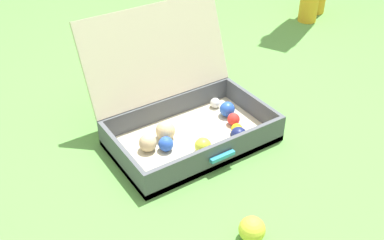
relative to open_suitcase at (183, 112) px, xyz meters
The scene contains 3 objects.
ground_plane 0.20m from the open_suitcase, 58.00° to the right, with size 16.00×16.00×0.00m, color #569342.
open_suitcase is the anchor object (origin of this frame).
stray_ball_on_grass 0.64m from the open_suitcase, 101.51° to the right, with size 0.09×0.09×0.09m, color #CCDB38.
Camera 1 is at (-0.94, -1.23, 1.19)m, focal length 42.70 mm.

